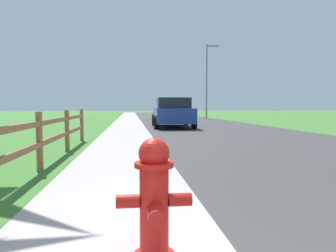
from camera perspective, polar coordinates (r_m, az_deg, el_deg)
The scene contains 9 objects.
ground_plane at distance 25.52m, azimuth -5.02°, elevation 1.01°, with size 120.00×120.00×0.00m, color #3D732E.
road_asphalt at distance 27.84m, azimuth 2.07°, elevation 1.24°, with size 7.00×66.00×0.01m, color #383838.
curb_concrete at distance 27.59m, azimuth -11.39°, elevation 1.15°, with size 6.00×66.00×0.01m, color #AEA4A2.
grass_verge at distance 27.75m, azimuth -14.48°, elevation 1.12°, with size 5.00×66.00×0.00m, color #3D732E.
fire_hydrant at distance 2.37m, azimuth -2.51°, elevation -12.93°, with size 0.56×0.47×0.90m.
rail_fence at distance 5.89m, azimuth -22.32°, elevation -1.80°, with size 0.11×9.70×1.04m.
parked_suv_blue at distance 17.17m, azimuth 0.81°, elevation 2.47°, with size 2.27×4.95×1.59m.
parked_car_red at distance 26.61m, azimuth -0.19°, elevation 2.81°, with size 2.21×4.73×1.50m.
street_lamp at distance 28.51m, azimuth 7.25°, elevation 9.16°, with size 1.17×0.20×6.65m.
Camera 1 is at (-0.81, -0.49, 1.13)m, focal length 33.57 mm.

